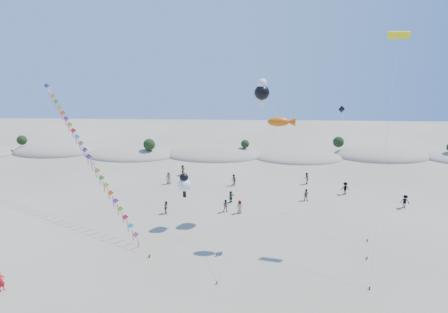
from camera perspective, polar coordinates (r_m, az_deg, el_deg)
dune_ridge at (r=71.94m, az=-0.73°, el=0.28°), size 145.30×11.49×5.57m
kite_train at (r=48.39m, az=-20.37°, el=0.78°), size 18.53×19.00×16.08m
fish_kite at (r=38.53m, az=8.72°, el=5.20°), size 7.56×9.40×13.51m
cartoon_kite_low at (r=43.33m, az=-6.08°, el=-4.08°), size 4.87×7.67×6.46m
cartoon_kite_high at (r=44.43m, az=5.82°, el=9.91°), size 12.48×8.22×16.76m
parafoil_kite at (r=41.83m, az=24.99°, el=15.63°), size 5.11×11.23×21.79m
dark_kite at (r=46.20m, az=18.45°, el=0.91°), size 0.88×14.16×13.18m
flyer_foreground at (r=39.18m, az=-30.90°, el=-16.04°), size 0.71×0.79×1.82m
beachgoers at (r=53.30m, az=5.59°, el=-5.01°), size 33.50×15.61×1.81m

